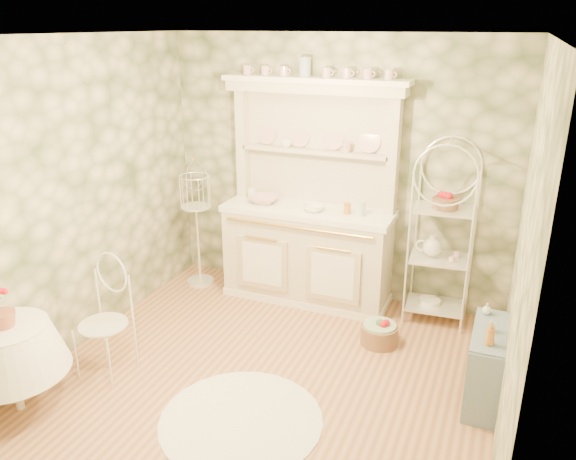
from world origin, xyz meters
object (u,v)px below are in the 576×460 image
at_px(side_shelf, 486,365).
at_px(cafe_chair, 103,319).
at_px(bakers_rack, 442,233).
at_px(round_table, 12,366).
at_px(floor_basket, 379,334).
at_px(kitchen_dresser, 308,195).
at_px(birdcage_stand, 197,226).

distance_m(side_shelf, cafe_chair, 3.07).
height_order(bakers_rack, cafe_chair, bakers_rack).
xyz_separation_m(round_table, floor_basket, (2.32, 1.96, -0.28)).
xyz_separation_m(kitchen_dresser, cafe_chair, (-1.07, -1.92, -0.64)).
xyz_separation_m(side_shelf, floor_basket, (-0.94, 0.50, -0.20)).
bearing_deg(bakers_rack, round_table, -140.68).
xyz_separation_m(kitchen_dresser, floor_basket, (0.94, -0.62, -1.04)).
distance_m(birdcage_stand, floor_basket, 2.31).
bearing_deg(side_shelf, birdcage_stand, 162.42).
xyz_separation_m(bakers_rack, side_shelf, (0.54, -1.15, -0.61)).
distance_m(bakers_rack, floor_basket, 1.12).
height_order(side_shelf, birdcage_stand, birdcage_stand).
bearing_deg(side_shelf, cafe_chair, -164.67).
bearing_deg(round_table, birdcage_stand, 86.75).
relative_size(kitchen_dresser, bakers_rack, 1.25).
distance_m(kitchen_dresser, side_shelf, 2.34).
relative_size(cafe_chair, birdcage_stand, 0.73).
bearing_deg(floor_basket, bakers_rack, 58.88).
xyz_separation_m(round_table, birdcage_stand, (0.14, 2.45, 0.30)).
relative_size(kitchen_dresser, round_table, 3.00).
height_order(kitchen_dresser, floor_basket, kitchen_dresser).
distance_m(side_shelf, floor_basket, 1.08).
distance_m(bakers_rack, side_shelf, 1.41).
height_order(bakers_rack, round_table, bakers_rack).
height_order(side_shelf, cafe_chair, cafe_chair).
distance_m(round_table, birdcage_stand, 2.47).
bearing_deg(birdcage_stand, side_shelf, -17.61).
bearing_deg(bakers_rack, floor_basket, -125.64).
height_order(kitchen_dresser, bakers_rack, kitchen_dresser).
bearing_deg(birdcage_stand, floor_basket, -12.80).
distance_m(round_table, cafe_chair, 0.73).
height_order(side_shelf, floor_basket, side_shelf).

